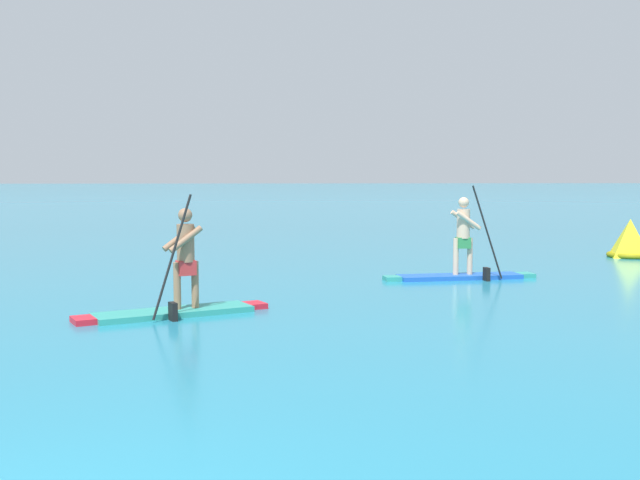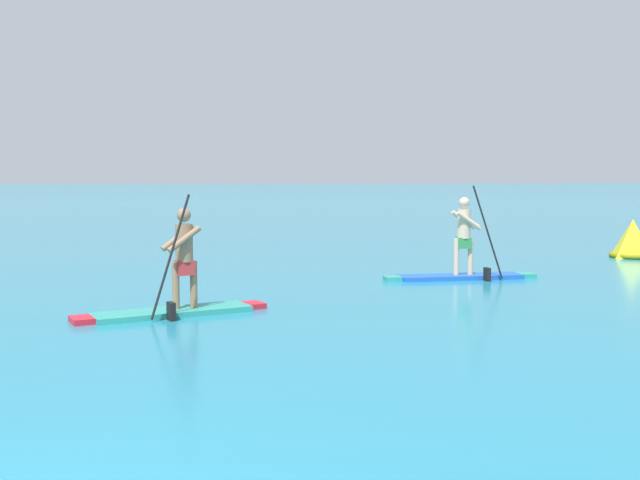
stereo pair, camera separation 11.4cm
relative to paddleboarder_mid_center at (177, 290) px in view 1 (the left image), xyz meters
The scene contains 3 objects.
paddleboarder_mid_center is the anchor object (origin of this frame).
paddleboarder_far_right 6.42m from the paddleboarder_mid_center, 34.67° to the left, with size 3.16×0.87×1.94m.
race_marker_buoy 12.97m from the paddleboarder_mid_center, 34.92° to the left, with size 1.23×1.23×0.98m.
Camera 1 is at (1.52, -3.71, 2.06)m, focal length 43.08 mm.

